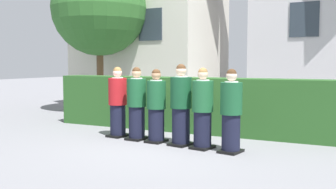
{
  "coord_description": "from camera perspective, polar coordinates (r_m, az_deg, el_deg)",
  "views": [
    {
      "loc": [
        3.7,
        -7.37,
        1.71
      ],
      "look_at": [
        0.0,
        0.0,
        1.05
      ],
      "focal_mm": 42.12,
      "sensor_mm": 36.0,
      "label": 1
    }
  ],
  "objects": [
    {
      "name": "oak_tree_left",
      "position": [
        14.17,
        -9.91,
        12.15
      ],
      "size": [
        3.29,
        3.29,
        5.24
      ],
      "color": "brown",
      "rests_on": "ground"
    },
    {
      "name": "hedge",
      "position": [
        9.77,
        4.23,
        -1.51
      ],
      "size": [
        7.93,
        0.7,
        1.35
      ],
      "color": "#285623",
      "rests_on": "ground"
    },
    {
      "name": "student_front_row_3",
      "position": [
        8.16,
        1.89,
        -1.78
      ],
      "size": [
        0.47,
        0.56,
        1.69
      ],
      "color": "black",
      "rests_on": "ground"
    },
    {
      "name": "school_building_annex",
      "position": [
        16.3,
        -2.32,
        10.14
      ],
      "size": [
        5.42,
        4.62,
        6.43
      ],
      "color": "beige",
      "rests_on": "ground"
    },
    {
      "name": "student_front_row_1",
      "position": [
        8.79,
        -4.55,
        -1.56
      ],
      "size": [
        0.42,
        0.48,
        1.62
      ],
      "color": "black",
      "rests_on": "ground"
    },
    {
      "name": "student_front_row_2",
      "position": [
        8.48,
        -1.71,
        -1.9
      ],
      "size": [
        0.41,
        0.51,
        1.58
      ],
      "color": "black",
      "rests_on": "ground"
    },
    {
      "name": "student_front_row_4",
      "position": [
        7.88,
        5.03,
        -2.29
      ],
      "size": [
        0.45,
        0.52,
        1.62
      ],
      "color": "black",
      "rests_on": "ground"
    },
    {
      "name": "student_in_red_blazer",
      "position": [
        9.19,
        -7.29,
        -1.31
      ],
      "size": [
        0.43,
        0.5,
        1.62
      ],
      "color": "black",
      "rests_on": "ground"
    },
    {
      "name": "student_front_row_5",
      "position": [
        7.59,
        9.12,
        -2.66
      ],
      "size": [
        0.44,
        0.51,
        1.6
      ],
      "color": "black",
      "rests_on": "ground"
    },
    {
      "name": "ground_plane",
      "position": [
        8.43,
        0.0,
        -7.13
      ],
      "size": [
        60.0,
        60.0,
        0.0
      ],
      "primitive_type": "plane",
      "color": "slate"
    }
  ]
}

